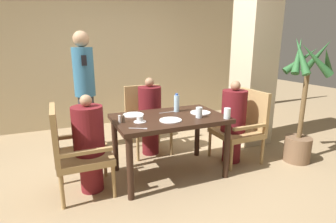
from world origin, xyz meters
TOP-DOWN VIEW (x-y plane):
  - ground_plane at (0.00, 0.00)m, footprint 16.00×16.00m
  - wall_back at (0.00, 2.45)m, footprint 8.00×0.06m
  - pillar_stone at (1.65, 0.53)m, footprint 0.51×0.51m
  - dining_table at (0.00, 0.00)m, footprint 1.28×0.81m
  - chair_left_side at (-1.07, 0.00)m, footprint 0.56×0.56m
  - diner_in_left_chair at (-0.92, 0.00)m, footprint 0.32×0.32m
  - chair_far_side at (0.00, 0.84)m, footprint 0.56×0.56m
  - diner_in_far_chair at (-0.00, 0.68)m, footprint 0.32×0.32m
  - chair_right_side at (1.07, 0.00)m, footprint 0.56×0.56m
  - diner_in_right_chair at (0.92, 0.00)m, footprint 0.32×0.32m
  - standing_host at (-0.79, 1.25)m, footprint 0.29×0.33m
  - potted_palm at (1.74, -0.35)m, footprint 0.61×0.64m
  - plate_main_left at (0.41, -0.01)m, footprint 0.25×0.25m
  - plate_main_right at (-0.06, -0.16)m, footprint 0.25×0.25m
  - plate_dessert_center at (-0.37, 0.22)m, footprint 0.25×0.25m
  - teacup_with_saucer at (-0.38, -0.08)m, footprint 0.14×0.14m
  - water_bottle at (0.18, 0.18)m, footprint 0.07×0.07m
  - glass_tall_near at (0.29, -0.18)m, footprint 0.08×0.08m
  - glass_tall_mid at (0.56, -0.34)m, footprint 0.08×0.08m
  - salt_shaker at (-0.59, -0.02)m, footprint 0.03×0.03m
  - pepper_shaker at (-0.55, -0.02)m, footprint 0.03×0.03m
  - fork_beside_plate at (-0.45, -0.30)m, footprint 0.17×0.10m
  - knife_beside_plate at (0.05, 0.18)m, footprint 0.20×0.02m

SIDE VIEW (x-z plane):
  - ground_plane at x=0.00m, z-range 0.00..0.00m
  - chair_left_side at x=-1.07m, z-range 0.02..0.97m
  - chair_far_side at x=0.00m, z-range 0.02..0.97m
  - chair_right_side at x=1.07m, z-range 0.02..0.97m
  - diner_in_left_chair at x=-0.92m, z-range 0.01..1.07m
  - diner_in_right_chair at x=0.92m, z-range 0.01..1.11m
  - diner_in_far_chair at x=0.00m, z-range 0.01..1.12m
  - dining_table at x=0.00m, z-range 0.27..0.99m
  - potted_palm at x=1.74m, z-range -0.13..1.52m
  - fork_beside_plate at x=-0.45m, z-range 0.73..0.73m
  - knife_beside_plate at x=0.05m, z-range 0.73..0.73m
  - plate_main_left at x=0.41m, z-range 0.73..0.74m
  - plate_main_right at x=-0.06m, z-range 0.73..0.74m
  - plate_dessert_center at x=-0.37m, z-range 0.73..0.74m
  - teacup_with_saucer at x=-0.38m, z-range 0.72..0.79m
  - pepper_shaker at x=-0.55m, z-range 0.73..0.81m
  - salt_shaker at x=-0.59m, z-range 0.73..0.81m
  - glass_tall_near at x=0.29m, z-range 0.73..0.85m
  - glass_tall_mid at x=0.56m, z-range 0.73..0.85m
  - water_bottle at x=0.18m, z-range 0.72..0.95m
  - standing_host at x=-0.79m, z-range 0.07..1.79m
  - pillar_stone at x=1.65m, z-range 0.00..2.70m
  - wall_back at x=0.00m, z-range 0.00..2.80m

